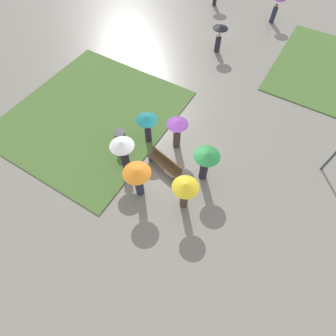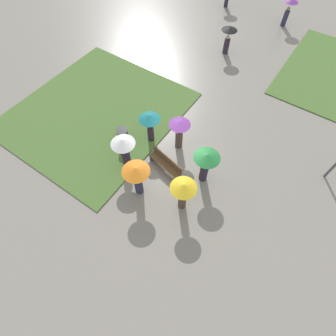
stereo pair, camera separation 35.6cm
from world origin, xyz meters
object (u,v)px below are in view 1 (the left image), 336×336
Objects in this scene: crowd_person_orange at (138,177)px; lone_walker_far_path at (219,34)px; park_bench at (165,163)px; crowd_person_white at (123,150)px; crowd_person_green at (206,161)px; lone_walker_mid_plaza at (277,5)px; crowd_person_teal at (147,123)px; crowd_person_purple at (177,129)px; crowd_person_yellow at (185,190)px; trash_bin at (121,138)px.

crowd_person_orange is 11.84m from lone_walker_far_path.
crowd_person_white is (-1.68, -0.88, 0.92)m from park_bench.
lone_walker_mid_plaza is at bearing 2.03° from crowd_person_green.
crowd_person_teal reaches higher than park_bench.
crowd_person_purple reaches higher than park_bench.
lone_walker_far_path is (-1.65, 11.73, -0.20)m from crowd_person_orange.
park_bench is at bearing 111.19° from crowd_person_white.
crowd_person_white reaches higher than lone_walker_mid_plaza.
crowd_person_teal is (-3.41, 0.52, -0.01)m from crowd_person_green.
crowd_person_teal is (-3.35, 2.27, -0.07)m from crowd_person_yellow.
crowd_person_teal is 0.92× the size of crowd_person_white.
crowd_person_purple is at bearing 29.23° from trash_bin.
crowd_person_teal is 0.99× the size of crowd_person_purple.
crowd_person_white is at bearing -43.77° from trash_bin.
trash_bin is 0.53× the size of crowd_person_teal.
crowd_person_purple reaches higher than crowd_person_teal.
crowd_person_purple reaches higher than lone_walker_far_path.
lone_walker_far_path is 0.95× the size of lone_walker_mid_plaza.
crowd_person_green is at bearing 4.42° from crowd_person_orange.
lone_walker_far_path is at bearing -164.75° from lone_walker_mid_plaza.
lone_walker_mid_plaza is (1.72, 16.41, -0.15)m from crowd_person_white.
crowd_person_orange is (1.36, -0.82, -0.01)m from crowd_person_white.
crowd_person_yellow is at bearing 77.87° from crowd_person_white.
crowd_person_green is 3.04m from crowd_person_orange.
park_bench is 1.06× the size of crowd_person_teal.
crowd_person_white reaches higher than crowd_person_yellow.
crowd_person_green is at bearing 5.14° from trash_bin.
crowd_person_green is 1.04× the size of crowd_person_purple.
crowd_person_teal is (1.07, 0.92, 0.86)m from trash_bin.
crowd_person_green is at bearing 105.95° from crowd_person_white.
crowd_person_green reaches higher than lone_walker_far_path.
lone_walker_far_path is at bearing 85.63° from trash_bin.
crowd_person_teal is (-1.66, 1.05, 0.87)m from park_bench.
trash_bin is at bearing 7.69° from lone_walker_far_path.
crowd_person_orange is at bearing -1.35° from crowd_person_yellow.
crowd_person_orange is (-2.08, -2.22, 0.03)m from crowd_person_green.
crowd_person_white is (-1.44, -2.39, 0.12)m from crowd_person_purple.
crowd_person_yellow is 11.84m from lone_walker_far_path.
crowd_person_teal is 8.99m from lone_walker_far_path.
crowd_person_green reaches higher than crowd_person_yellow.
crowd_person_green is (1.76, 0.53, 0.88)m from park_bench.
crowd_person_teal is 3.05m from crowd_person_orange.
trash_bin is (-2.73, 0.13, 0.01)m from park_bench.
trash_bin is 0.50× the size of crowd_person_orange.
crowd_person_green is at bearing -138.17° from lone_walker_mid_plaza.
crowd_person_green is 1.00× the size of crowd_person_orange.
trash_bin is 4.72m from crowd_person_yellow.
crowd_person_yellow is 4.05m from crowd_person_teal.
crowd_person_yellow is 1.05× the size of crowd_person_teal.
crowd_person_white is at bearing -150.68° from lone_walker_mid_plaza.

